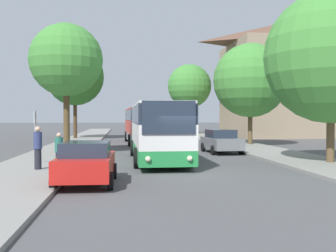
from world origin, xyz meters
name	(u,v)px	position (x,y,z in m)	size (l,w,h in m)	color
ground_plane	(185,171)	(0.00, 0.00, 0.00)	(300.00, 300.00, 0.00)	#4C4C4F
sidewalk_left	(26,172)	(-7.00, 0.00, 0.07)	(4.00, 120.00, 0.15)	gray
sidewalk_right	(331,167)	(7.00, 0.00, 0.07)	(4.00, 120.00, 0.15)	gray
building_right_background	(313,76)	(21.37, 30.11, 7.66)	(21.38, 12.20, 15.33)	gray
bus_front	(158,130)	(-0.88, 4.20, 1.71)	(2.94, 10.18, 3.18)	#238942
bus_middle	(142,125)	(-1.05, 18.86, 1.73)	(3.15, 10.99, 3.24)	gray
parked_car_left_curb	(86,162)	(-4.16, -3.09, 0.81)	(2.16, 3.98, 1.56)	red
parked_car_right_near	(221,141)	(3.85, 8.56, 0.82)	(2.24, 4.28, 1.59)	slate
bus_stop_sign	(35,131)	(-7.17, 2.61, 1.78)	(0.08, 0.45, 2.64)	gray
pedestrian_waiting_near	(38,147)	(-6.56, 0.25, 1.12)	(0.36, 0.36, 1.89)	#23232D
pedestrian_waiting_far	(59,151)	(-5.60, -0.02, 0.96)	(0.36, 0.36, 1.63)	#23232D
tree_left_near	(75,77)	(-7.99, 26.31, 6.84)	(6.28, 6.28, 9.85)	#47331E
tree_left_far	(66,60)	(-6.49, 8.76, 6.16)	(4.76, 4.76, 8.42)	#513D23
tree_right_near	(331,57)	(7.74, 1.38, 5.51)	(6.78, 6.78, 8.76)	brown
tree_right_mid	(189,86)	(6.23, 35.13, 6.63)	(5.92, 5.92, 9.46)	#513D23
tree_right_far	(250,81)	(8.01, 14.91, 5.57)	(6.30, 6.30, 8.58)	brown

